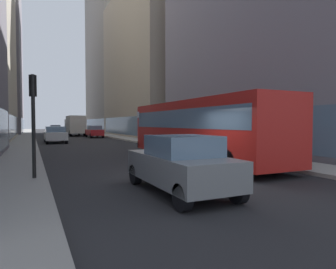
# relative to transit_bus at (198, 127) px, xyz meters

# --- Properties ---
(ground_plane) EXTENTS (120.00, 120.00, 0.00)m
(ground_plane) POSITION_rel_transit_bus_xyz_m (-2.80, 30.92, -1.78)
(ground_plane) COLOR #232326
(sidewalk_left) EXTENTS (2.40, 110.00, 0.15)m
(sidewalk_left) POSITION_rel_transit_bus_xyz_m (-8.50, 30.92, -1.70)
(sidewalk_left) COLOR gray
(sidewalk_left) RESTS_ON ground
(sidewalk_right) EXTENTS (2.40, 110.00, 0.15)m
(sidewalk_right) POSITION_rel_transit_bus_xyz_m (2.90, 30.92, -1.70)
(sidewalk_right) COLOR #9E9991
(sidewalk_right) RESTS_ON ground
(building_right_mid) EXTENTS (10.60, 21.77, 21.10)m
(building_right_mid) POSITION_rel_transit_bus_xyz_m (9.10, 27.23, 8.76)
(building_right_mid) COLOR #A0937F
(building_right_mid) RESTS_ON ground
(building_right_far) EXTENTS (9.82, 20.39, 33.96)m
(building_right_far) POSITION_rel_transit_bus_xyz_m (9.10, 48.92, 15.19)
(building_right_far) COLOR gray
(building_right_far) RESTS_ON ground
(transit_bus) EXTENTS (2.78, 11.53, 3.05)m
(transit_bus) POSITION_rel_transit_bus_xyz_m (0.00, 0.00, 0.00)
(transit_bus) COLOR red
(transit_bus) RESTS_ON ground
(car_red_coupe) EXTENTS (1.75, 4.33, 1.62)m
(car_red_coupe) POSITION_rel_transit_bus_xyz_m (0.00, 27.21, -0.96)
(car_red_coupe) COLOR red
(car_red_coupe) RESTS_ON ground
(car_grey_wagon) EXTENTS (1.74, 4.06, 1.62)m
(car_grey_wagon) POSITION_rel_transit_bus_xyz_m (-4.00, -5.74, -0.96)
(car_grey_wagon) COLOR slate
(car_grey_wagon) RESTS_ON ground
(car_white_van) EXTENTS (1.94, 4.42, 1.62)m
(car_white_van) POSITION_rel_transit_bus_xyz_m (-5.60, 18.05, -0.95)
(car_white_van) COLOR silver
(car_white_van) RESTS_ON ground
(car_blue_hatchback) EXTENTS (1.73, 4.44, 1.62)m
(car_blue_hatchback) POSITION_rel_transit_bus_xyz_m (-4.00, 41.46, -0.96)
(car_blue_hatchback) COLOR #4C6BB7
(car_blue_hatchback) RESTS_ON ground
(box_truck) EXTENTS (2.30, 7.50, 3.05)m
(box_truck) POSITION_rel_transit_bus_xyz_m (-1.60, 34.29, -0.11)
(box_truck) COLOR silver
(box_truck) RESTS_ON ground
(dalmatian_dog) EXTENTS (0.22, 0.96, 0.72)m
(dalmatian_dog) POSITION_rel_transit_bus_xyz_m (-2.11, -3.72, -1.26)
(dalmatian_dog) COLOR white
(dalmatian_dog) RESTS_ON ground
(pedestrian_with_handbag) EXTENTS (0.45, 0.34, 1.69)m
(pedestrian_with_handbag) POSITION_rel_transit_bus_xyz_m (3.34, 1.93, -0.76)
(pedestrian_with_handbag) COLOR #1E1E2D
(pedestrian_with_handbag) RESTS_ON sidewalk_right
(pedestrian_in_coat) EXTENTS (0.34, 0.34, 1.69)m
(pedestrian_in_coat) POSITION_rel_transit_bus_xyz_m (2.85, -0.87, -0.77)
(pedestrian_in_coat) COLOR #1E1E2D
(pedestrian_in_coat) RESTS_ON sidewalk_right
(traffic_light_near) EXTENTS (0.24, 0.41, 3.40)m
(traffic_light_near) POSITION_rel_transit_bus_xyz_m (-7.70, -2.32, 0.66)
(traffic_light_near) COLOR black
(traffic_light_near) RESTS_ON sidewalk_left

